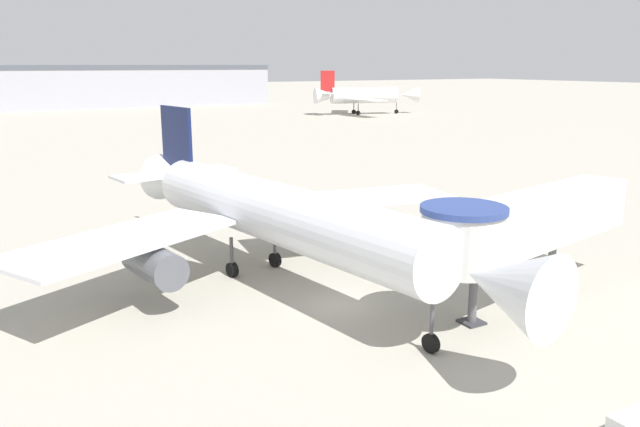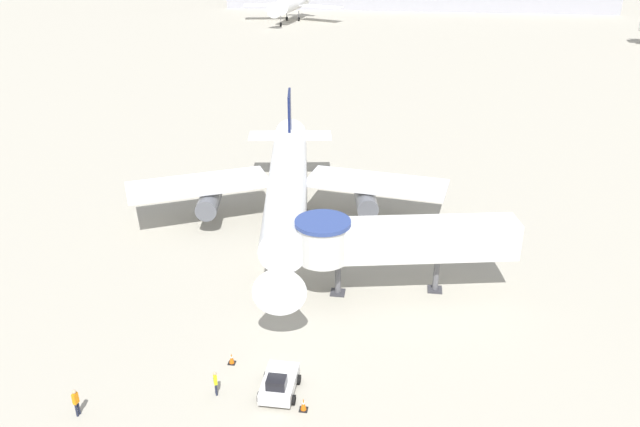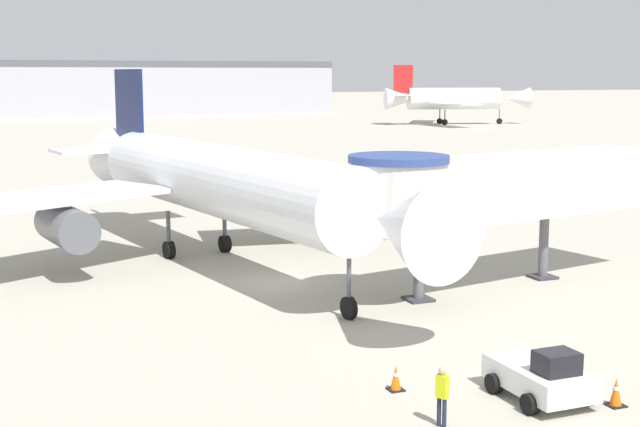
% 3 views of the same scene
% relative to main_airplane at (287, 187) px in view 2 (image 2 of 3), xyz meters
% --- Properties ---
extents(ground_plane, '(800.00, 800.00, 0.00)m').
position_rel_main_airplane_xyz_m(ground_plane, '(1.30, -5.25, -4.11)').
color(ground_plane, '#A8A393').
extents(main_airplane, '(30.16, 33.05, 9.70)m').
position_rel_main_airplane_xyz_m(main_airplane, '(0.00, 0.00, 0.00)').
color(main_airplane, silver).
rests_on(main_airplane, ground_plane).
extents(jet_bridge, '(16.45, 6.22, 6.18)m').
position_rel_main_airplane_xyz_m(jet_bridge, '(9.62, -9.81, 0.40)').
color(jet_bridge, silver).
rests_on(jet_bridge, ground_plane).
extents(pushback_tug_white, '(2.25, 3.31, 1.65)m').
position_rel_main_airplane_xyz_m(pushback_tug_white, '(3.72, -22.15, -3.40)').
color(pushback_tug_white, silver).
rests_on(pushback_tug_white, ground_plane).
extents(traffic_cone_near_nose, '(0.47, 0.47, 0.77)m').
position_rel_main_airplane_xyz_m(traffic_cone_near_nose, '(0.13, -19.84, -3.74)').
color(traffic_cone_near_nose, black).
rests_on(traffic_cone_near_nose, ground_plane).
extents(traffic_cone_starboard_wing, '(0.38, 0.38, 0.64)m').
position_rel_main_airplane_xyz_m(traffic_cone_starboard_wing, '(11.97, -0.69, -3.80)').
color(traffic_cone_starboard_wing, black).
rests_on(traffic_cone_starboard_wing, ground_plane).
extents(traffic_cone_apron_front, '(0.50, 0.50, 0.83)m').
position_rel_main_airplane_xyz_m(traffic_cone_apron_front, '(5.40, -23.36, -3.71)').
color(traffic_cone_apron_front, black).
rests_on(traffic_cone_apron_front, ground_plane).
extents(ground_crew_marshaller, '(0.32, 0.37, 1.68)m').
position_rel_main_airplane_xyz_m(ground_crew_marshaller, '(0.01, -22.81, -3.14)').
color(ground_crew_marshaller, '#1E2338').
rests_on(ground_crew_marshaller, ground_plane).
extents(ground_crew_wing_walker, '(0.26, 0.38, 1.82)m').
position_rel_main_airplane_xyz_m(ground_crew_wing_walker, '(-7.33, -25.62, -3.06)').
color(ground_crew_wing_walker, '#1E2338').
rests_on(ground_crew_wing_walker, ground_plane).
extents(background_jet_gold_tail, '(29.80, 28.43, 11.14)m').
position_rel_main_airplane_xyz_m(background_jet_gold_tail, '(-24.31, 131.29, 0.77)').
color(background_jet_gold_tail, white).
rests_on(background_jet_gold_tail, ground_plane).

